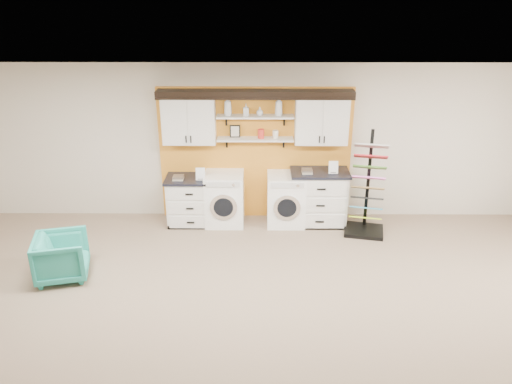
{
  "coord_description": "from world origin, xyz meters",
  "views": [
    {
      "loc": [
        0.07,
        -4.5,
        4.05
      ],
      "look_at": [
        0.02,
        2.3,
        1.17
      ],
      "focal_mm": 35.0,
      "sensor_mm": 36.0,
      "label": 1
    }
  ],
  "objects_px": {
    "base_cabinet_right": "(319,197)",
    "armchair": "(62,257)",
    "sample_rack": "(366,203)",
    "dryer": "(286,199)",
    "base_cabinet_left": "(192,200)",
    "washer": "(225,199)"
  },
  "relations": [
    {
      "from": "washer",
      "to": "armchair",
      "type": "height_order",
      "value": "washer"
    },
    {
      "from": "base_cabinet_right",
      "to": "armchair",
      "type": "relative_size",
      "value": 1.4
    },
    {
      "from": "base_cabinet_right",
      "to": "washer",
      "type": "xyz_separation_m",
      "value": [
        -1.67,
        -0.0,
        -0.03
      ]
    },
    {
      "from": "sample_rack",
      "to": "dryer",
      "type": "bearing_deg",
      "value": 177.74
    },
    {
      "from": "base_cabinet_left",
      "to": "washer",
      "type": "bearing_deg",
      "value": -0.33
    },
    {
      "from": "sample_rack",
      "to": "washer",
      "type": "bearing_deg",
      "value": -175.93
    },
    {
      "from": "base_cabinet_right",
      "to": "armchair",
      "type": "xyz_separation_m",
      "value": [
        -3.95,
        -1.82,
        -0.17
      ]
    },
    {
      "from": "base_cabinet_left",
      "to": "dryer",
      "type": "xyz_separation_m",
      "value": [
        1.68,
        -0.0,
        0.03
      ]
    },
    {
      "from": "base_cabinet_left",
      "to": "sample_rack",
      "type": "relative_size",
      "value": 0.49
    },
    {
      "from": "base_cabinet_right",
      "to": "sample_rack",
      "type": "distance_m",
      "value": 0.85
    },
    {
      "from": "base_cabinet_left",
      "to": "base_cabinet_right",
      "type": "height_order",
      "value": "base_cabinet_right"
    },
    {
      "from": "armchair",
      "to": "dryer",
      "type": "bearing_deg",
      "value": -75.08
    },
    {
      "from": "washer",
      "to": "armchair",
      "type": "xyz_separation_m",
      "value": [
        -2.27,
        -1.82,
        -0.14
      ]
    },
    {
      "from": "sample_rack",
      "to": "armchair",
      "type": "bearing_deg",
      "value": -150.55
    },
    {
      "from": "base_cabinet_right",
      "to": "armchair",
      "type": "height_order",
      "value": "base_cabinet_right"
    },
    {
      "from": "base_cabinet_left",
      "to": "armchair",
      "type": "height_order",
      "value": "base_cabinet_left"
    },
    {
      "from": "dryer",
      "to": "armchair",
      "type": "distance_m",
      "value": 3.83
    },
    {
      "from": "base_cabinet_left",
      "to": "washer",
      "type": "distance_m",
      "value": 0.59
    },
    {
      "from": "armchair",
      "to": "base_cabinet_left",
      "type": "bearing_deg",
      "value": -56.25
    },
    {
      "from": "base_cabinet_left",
      "to": "dryer",
      "type": "height_order",
      "value": "dryer"
    },
    {
      "from": "base_cabinet_left",
      "to": "dryer",
      "type": "distance_m",
      "value": 1.68
    },
    {
      "from": "dryer",
      "to": "armchair",
      "type": "relative_size",
      "value": 1.27
    }
  ]
}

